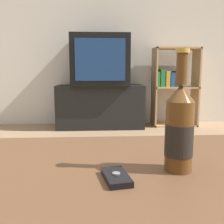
# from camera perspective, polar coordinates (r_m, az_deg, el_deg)

# --- Properties ---
(back_wall) EXTENTS (8.00, 0.05, 2.60)m
(back_wall) POSITION_cam_1_polar(r_m,az_deg,el_deg) (3.61, -3.89, 18.31)
(back_wall) COLOR beige
(back_wall) RESTS_ON ground_plane
(coffee_table) EXTENTS (1.39, 0.82, 0.47)m
(coffee_table) POSITION_cam_1_polar(r_m,az_deg,el_deg) (0.62, -4.86, -20.17)
(coffee_table) COLOR brown
(coffee_table) RESTS_ON ground_plane
(tv_stand) EXTENTS (1.08, 0.42, 0.53)m
(tv_stand) POSITION_cam_1_polar(r_m,az_deg,el_deg) (3.31, -2.59, 1.23)
(tv_stand) COLOR black
(tv_stand) RESTS_ON ground_plane
(television) EXTENTS (0.69, 0.57, 0.61)m
(television) POSITION_cam_1_polar(r_m,az_deg,el_deg) (3.28, -2.66, 11.13)
(television) COLOR black
(television) RESTS_ON tv_stand
(bookshelf) EXTENTS (0.57, 0.30, 1.00)m
(bookshelf) POSITION_cam_1_polar(r_m,az_deg,el_deg) (3.50, 13.05, 5.87)
(bookshelf) COLOR tan
(bookshelf) RESTS_ON ground_plane
(beer_bottle) EXTENTS (0.07, 0.07, 0.29)m
(beer_bottle) POSITION_cam_1_polar(r_m,az_deg,el_deg) (0.66, 14.45, -3.59)
(beer_bottle) COLOR #563314
(beer_bottle) RESTS_ON coffee_table
(cell_phone) EXTENTS (0.07, 0.11, 0.02)m
(cell_phone) POSITION_cam_1_polar(r_m,az_deg,el_deg) (0.61, 0.93, -13.96)
(cell_phone) COLOR black
(cell_phone) RESTS_ON coffee_table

